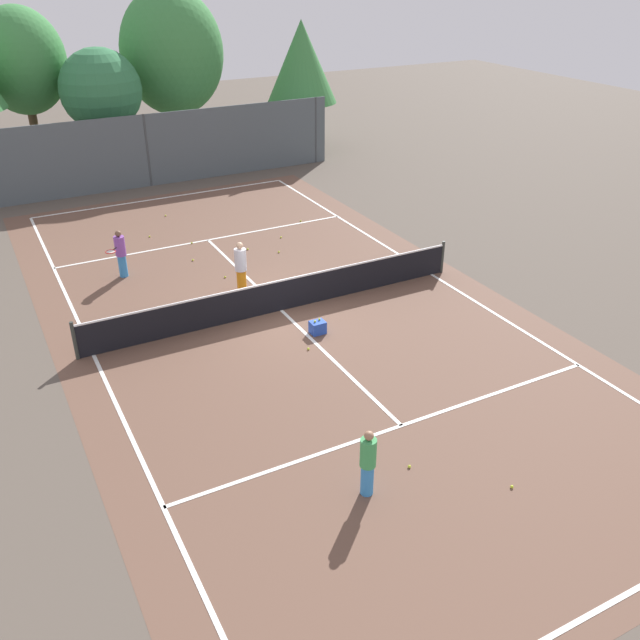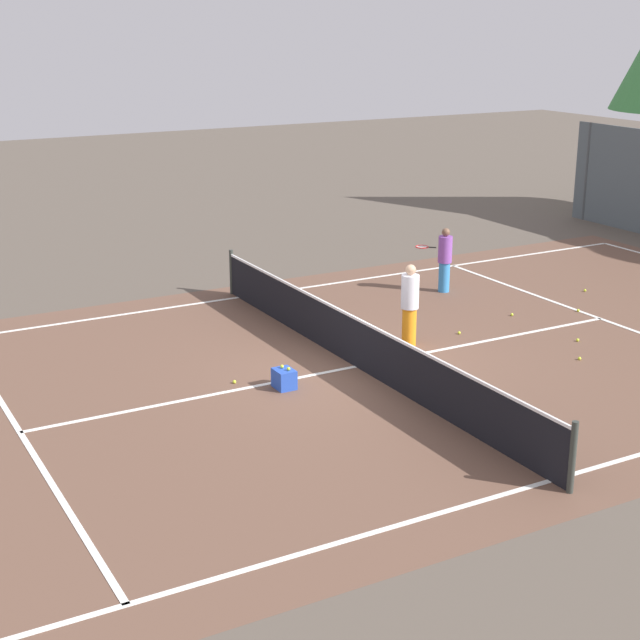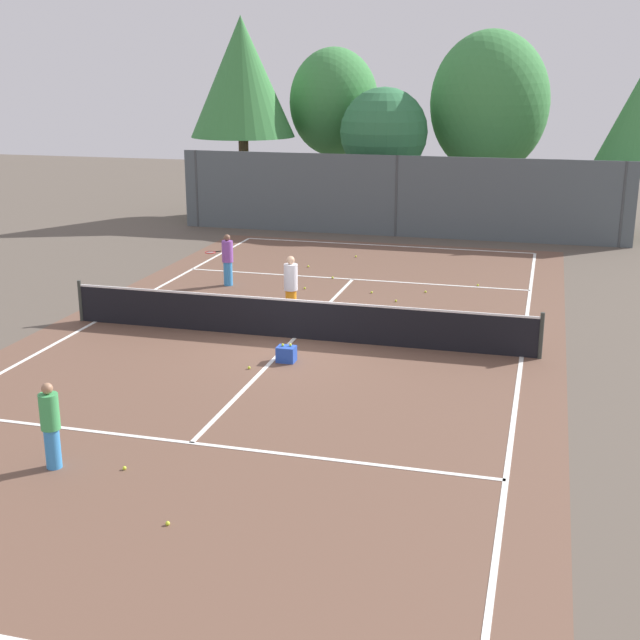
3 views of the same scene
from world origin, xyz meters
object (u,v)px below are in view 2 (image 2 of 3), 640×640
(ball_crate, at_px, (284,379))
(tennis_ball_7, at_px, (385,333))
(tennis_ball_1, at_px, (579,358))
(player_0, at_px, (410,304))
(tennis_ball_3, at_px, (585,290))
(player_2, at_px, (444,259))
(tennis_ball_4, at_px, (234,382))
(tennis_ball_5, at_px, (578,340))
(tennis_ball_9, at_px, (512,315))
(tennis_ball_2, at_px, (578,310))
(tennis_ball_0, at_px, (459,333))

(ball_crate, relative_size, tennis_ball_7, 6.45)
(tennis_ball_1, bearing_deg, player_0, -134.44)
(player_0, bearing_deg, tennis_ball_7, -174.62)
(ball_crate, relative_size, tennis_ball_3, 6.45)
(tennis_ball_1, relative_size, tennis_ball_7, 1.00)
(player_2, height_order, tennis_ball_7, player_2)
(player_2, distance_m, tennis_ball_4, 7.81)
(tennis_ball_3, bearing_deg, ball_crate, -77.08)
(player_2, bearing_deg, tennis_ball_5, 2.50)
(tennis_ball_4, distance_m, tennis_ball_9, 7.28)
(tennis_ball_5, bearing_deg, tennis_ball_2, 136.36)
(player_2, xyz_separation_m, tennis_ball_9, (2.42, 0.16, -0.79))
(tennis_ball_4, bearing_deg, tennis_ball_2, 92.07)
(ball_crate, bearing_deg, tennis_ball_0, 101.68)
(tennis_ball_2, xyz_separation_m, tennis_ball_5, (1.59, -1.51, 0.00))
(tennis_ball_3, bearing_deg, tennis_ball_9, -76.21)
(tennis_ball_2, height_order, tennis_ball_9, same)
(tennis_ball_4, xyz_separation_m, tennis_ball_9, (-0.80, 7.24, 0.00))
(tennis_ball_1, distance_m, tennis_ball_5, 1.17)
(tennis_ball_3, height_order, tennis_ball_7, same)
(player_0, relative_size, tennis_ball_2, 25.99)
(tennis_ball_0, distance_m, tennis_ball_5, 2.46)
(tennis_ball_0, distance_m, tennis_ball_9, 1.91)
(tennis_ball_5, bearing_deg, tennis_ball_0, -130.20)
(ball_crate, distance_m, tennis_ball_4, 0.97)
(tennis_ball_0, height_order, tennis_ball_5, same)
(player_2, xyz_separation_m, tennis_ball_0, (2.91, -1.68, -0.79))
(tennis_ball_1, relative_size, tennis_ball_5, 1.00)
(tennis_ball_9, bearing_deg, tennis_ball_7, -94.49)
(tennis_ball_4, bearing_deg, tennis_ball_9, 96.31)
(player_2, xyz_separation_m, tennis_ball_2, (2.91, 1.71, -0.79))
(tennis_ball_0, bearing_deg, player_2, 149.94)
(tennis_ball_1, bearing_deg, tennis_ball_3, 135.09)
(tennis_ball_1, height_order, tennis_ball_3, same)
(player_2, relative_size, tennis_ball_4, 24.17)
(tennis_ball_2, xyz_separation_m, tennis_ball_9, (-0.48, -1.55, 0.00))
(tennis_ball_3, bearing_deg, player_2, -119.18)
(player_0, distance_m, tennis_ball_3, 6.27)
(tennis_ball_4, distance_m, tennis_ball_7, 4.11)
(ball_crate, xyz_separation_m, tennis_ball_2, (-0.97, 8.08, -0.15))
(tennis_ball_5, bearing_deg, player_2, -177.50)
(player_0, bearing_deg, tennis_ball_5, 64.64)
(tennis_ball_4, bearing_deg, player_0, 93.63)
(tennis_ball_1, distance_m, tennis_ball_4, 6.84)
(player_0, xyz_separation_m, player_2, (-2.97, 3.02, -0.05))
(player_0, relative_size, player_2, 1.07)
(player_2, distance_m, tennis_ball_1, 5.45)
(tennis_ball_5, bearing_deg, tennis_ball_4, -99.90)
(tennis_ball_4, height_order, tennis_ball_5, same)
(player_0, xyz_separation_m, tennis_ball_7, (-0.80, -0.08, -0.84))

